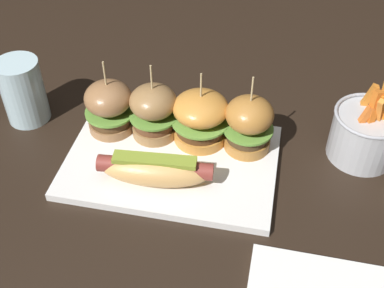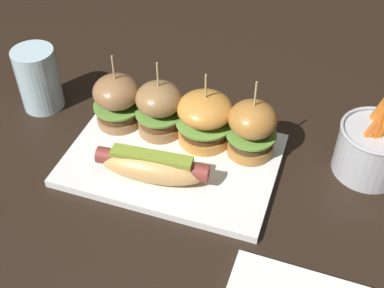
% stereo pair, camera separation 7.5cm
% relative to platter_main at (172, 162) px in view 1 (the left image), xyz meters
% --- Properties ---
extents(ground_plane, '(3.00, 3.00, 0.00)m').
position_rel_platter_main_xyz_m(ground_plane, '(0.00, 0.00, -0.01)').
color(ground_plane, black).
extents(platter_main, '(0.35, 0.24, 0.01)m').
position_rel_platter_main_xyz_m(platter_main, '(0.00, 0.00, 0.00)').
color(platter_main, white).
rests_on(platter_main, ground).
extents(hot_dog, '(0.18, 0.07, 0.05)m').
position_rel_platter_main_xyz_m(hot_dog, '(-0.01, -0.05, 0.03)').
color(hot_dog, tan).
rests_on(hot_dog, platter_main).
extents(slider_far_left, '(0.09, 0.09, 0.14)m').
position_rel_platter_main_xyz_m(slider_far_left, '(-0.12, 0.06, 0.06)').
color(slider_far_left, '#91653F').
rests_on(slider_far_left, platter_main).
extents(slider_center_left, '(0.09, 0.09, 0.14)m').
position_rel_platter_main_xyz_m(slider_center_left, '(-0.04, 0.06, 0.06)').
color(slider_center_left, olive).
rests_on(slider_center_left, platter_main).
extents(slider_center_right, '(0.10, 0.10, 0.14)m').
position_rel_platter_main_xyz_m(slider_center_right, '(0.04, 0.06, 0.05)').
color(slider_center_right, '#CB8537').
rests_on(slider_center_right, platter_main).
extents(slider_far_right, '(0.08, 0.08, 0.14)m').
position_rel_platter_main_xyz_m(slider_far_right, '(0.12, 0.06, 0.06)').
color(slider_far_right, '#AB7131').
rests_on(slider_far_right, platter_main).
extents(fries_bucket, '(0.12, 0.12, 0.14)m').
position_rel_platter_main_xyz_m(fries_bucket, '(0.31, 0.09, 0.04)').
color(fries_bucket, '#B7BABF').
rests_on(fries_bucket, ground).
extents(water_glass, '(0.08, 0.08, 0.12)m').
position_rel_platter_main_xyz_m(water_glass, '(-0.29, 0.07, 0.05)').
color(water_glass, silver).
rests_on(water_glass, ground).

